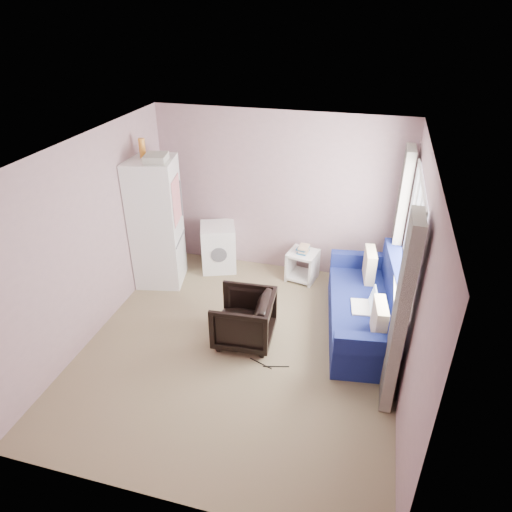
{
  "coord_description": "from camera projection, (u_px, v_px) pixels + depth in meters",
  "views": [
    {
      "loc": [
        1.34,
        -4.24,
        3.82
      ],
      "look_at": [
        0.05,
        0.6,
        1.0
      ],
      "focal_mm": 32.0,
      "sensor_mm": 36.0,
      "label": 1
    }
  ],
  "objects": [
    {
      "name": "side_table",
      "position": [
        303.0,
        263.0,
        7.03
      ],
      "size": [
        0.5,
        0.5,
        0.58
      ],
      "rotation": [
        0.0,
        0.0,
        -0.19
      ],
      "color": "white",
      "rests_on": "ground"
    },
    {
      "name": "sofa",
      "position": [
        372.0,
        310.0,
        5.87
      ],
      "size": [
        1.18,
        2.13,
        0.91
      ],
      "rotation": [
        0.0,
        0.0,
        0.13
      ],
      "color": "navy",
      "rests_on": "ground"
    },
    {
      "name": "floor_cables",
      "position": [
        268.0,
        365.0,
        5.46
      ],
      "size": [
        0.49,
        0.12,
        0.01
      ],
      "rotation": [
        0.0,
        0.0,
        -0.02
      ],
      "color": "black",
      "rests_on": "ground"
    },
    {
      "name": "room",
      "position": [
        240.0,
        261.0,
        5.13
      ],
      "size": [
        3.84,
        4.24,
        2.54
      ],
      "color": "#938260",
      "rests_on": "ground"
    },
    {
      "name": "window_dressing",
      "position": [
        400.0,
        263.0,
        5.39
      ],
      "size": [
        0.17,
        2.62,
        2.18
      ],
      "color": "white",
      "rests_on": "ground"
    },
    {
      "name": "armchair",
      "position": [
        244.0,
        317.0,
        5.69
      ],
      "size": [
        0.71,
        0.75,
        0.73
      ],
      "primitive_type": "imported",
      "rotation": [
        0.0,
        0.0,
        -1.51
      ],
      "color": "black",
      "rests_on": "ground"
    },
    {
      "name": "fridge",
      "position": [
        156.0,
        222.0,
        6.66
      ],
      "size": [
        0.79,
        0.79,
        2.2
      ],
      "rotation": [
        0.0,
        0.0,
        0.21
      ],
      "color": "white",
      "rests_on": "ground"
    },
    {
      "name": "washing_machine",
      "position": [
        218.0,
        246.0,
        7.27
      ],
      "size": [
        0.68,
        0.68,
        0.75
      ],
      "rotation": [
        0.0,
        0.0,
        0.36
      ],
      "color": "white",
      "rests_on": "ground"
    }
  ]
}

